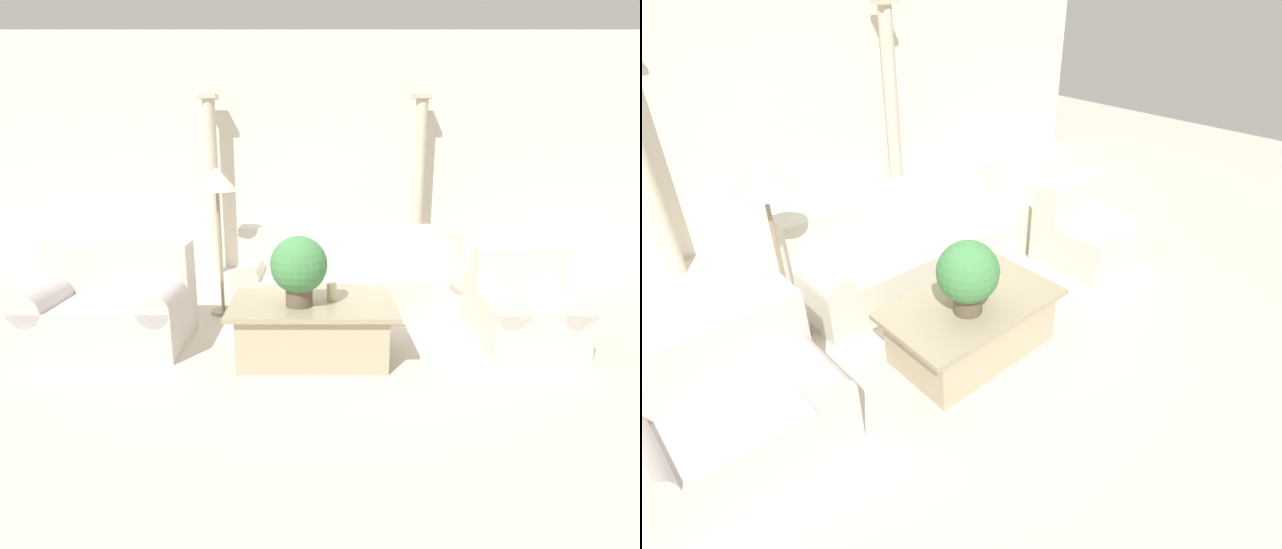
{
  "view_description": "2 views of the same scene",
  "coord_description": "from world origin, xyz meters",
  "views": [
    {
      "loc": [
        0.04,
        -4.31,
        1.76
      ],
      "look_at": [
        0.01,
        0.14,
        0.59
      ],
      "focal_mm": 28.0,
      "sensor_mm": 36.0,
      "label": 1
    },
    {
      "loc": [
        -2.2,
        -2.65,
        2.69
      ],
      "look_at": [
        0.21,
        -0.0,
        0.46
      ],
      "focal_mm": 28.0,
      "sensor_mm": 36.0,
      "label": 2
    }
  ],
  "objects": [
    {
      "name": "ground_plane",
      "position": [
        0.0,
        0.0,
        0.0
      ],
      "size": [
        16.0,
        16.0,
        0.0
      ],
      "primitive_type": "plane",
      "color": "beige"
    },
    {
      "name": "wall_back",
      "position": [
        0.0,
        2.83,
        1.6
      ],
      "size": [
        10.0,
        0.06,
        3.2
      ],
      "color": "silver",
      "rests_on": "ground_plane"
    },
    {
      "name": "sofa_long",
      "position": [
        0.37,
        0.91,
        0.35
      ],
      "size": [
        2.42,
        0.9,
        0.88
      ],
      "color": "beige",
      "rests_on": "ground_plane"
    },
    {
      "name": "loveseat",
      "position": [
        -1.82,
        -0.04,
        0.35
      ],
      "size": [
        1.32,
        0.9,
        0.88
      ],
      "color": "beige",
      "rests_on": "ground_plane"
    },
    {
      "name": "coffee_table",
      "position": [
        -0.03,
        -0.38,
        0.25
      ],
      "size": [
        1.36,
        0.8,
        0.48
      ],
      "color": "tan",
      "rests_on": "ground_plane"
    },
    {
      "name": "potted_plant",
      "position": [
        -0.13,
        -0.44,
        0.81
      ],
      "size": [
        0.46,
        0.46,
        0.57
      ],
      "color": "brown",
      "rests_on": "coffee_table"
    },
    {
      "name": "pillar_candle",
      "position": [
        0.13,
        -0.3,
        0.56
      ],
      "size": [
        0.08,
        0.08,
        0.15
      ],
      "color": "beige",
      "rests_on": "coffee_table"
    },
    {
      "name": "floor_lamp",
      "position": [
        -1.0,
        0.77,
        1.33
      ],
      "size": [
        0.42,
        0.42,
        1.53
      ],
      "color": "gray",
      "rests_on": "ground_plane"
    },
    {
      "name": "column_left",
      "position": [
        -1.42,
        2.54,
        1.22
      ],
      "size": [
        0.23,
        0.23,
        2.38
      ],
      "color": "beige",
      "rests_on": "ground_plane"
    },
    {
      "name": "column_right",
      "position": [
        1.37,
        2.54,
        1.22
      ],
      "size": [
        0.23,
        0.23,
        2.38
      ],
      "color": "beige",
      "rests_on": "ground_plane"
    },
    {
      "name": "armchair",
      "position": [
        1.86,
        -0.07,
        0.35
      ],
      "size": [
        0.82,
        0.85,
        0.85
      ],
      "color": "beige",
      "rests_on": "ground_plane"
    }
  ]
}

